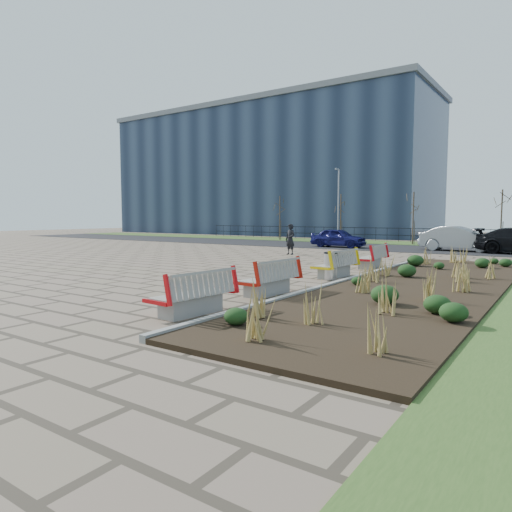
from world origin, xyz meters
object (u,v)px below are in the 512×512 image
Objects in this scene: pedestrian at (290,239)px; car_blue at (338,238)px; litter_bin at (330,266)px; car_silver at (459,239)px; bench_c at (334,264)px; lamp_west at (338,206)px; bench_a at (191,292)px; bench_b at (267,277)px; bench_d at (370,256)px.

car_blue is at bearing 103.97° from pedestrian.
litter_bin is 16.37m from car_silver.
pedestrian is 11.11m from car_silver.
pedestrian is at bearing 127.97° from litter_bin.
lamp_west reaches higher than bench_c.
bench_a is at bearing -162.45° from car_blue.
bench_c is 0.58m from litter_bin.
lamp_west is (-10.26, 4.43, 2.25)m from car_silver.
bench_c is 22.25m from lamp_west.
car_blue is at bearing 99.66° from car_silver.
bench_a is 6.99m from litter_bin.
bench_a reaches higher than litter_bin.
car_blue is 0.65× the size of lamp_west.
bench_b is 8.01m from bench_d.
bench_d is at bearing 91.51° from litter_bin.
litter_bin is (0.11, 3.86, -0.04)m from bench_b.
bench_a is 0.35× the size of lamp_west.
pedestrian reaches higher than bench_a.
lamp_west reaches higher than bench_d.
lamp_west is at bearing 113.06° from bench_b.
pedestrian is at bearing 116.73° from bench_a.
bench_c is 16.09m from car_blue.
pedestrian is 0.38× the size of car_silver.
litter_bin is (0.11, -4.14, -0.04)m from bench_d.
bench_c is at bearing -38.50° from pedestrian.
bench_a is at bearing -91.98° from bench_d.
bench_a is 1.00× the size of bench_c.
car_blue is (-6.49, 19.15, 0.18)m from bench_b.
lamp_west reaches higher than bench_a.
bench_b is 26.34m from lamp_west.
lamp_west is at bearing 68.70° from car_silver.
bench_a is at bearing -86.69° from bench_c.
bench_b is at bearing -91.62° from litter_bin.
lamp_west is (-9.00, 24.62, 2.54)m from bench_b.
pedestrian is (-6.35, 8.14, 0.42)m from litter_bin.
bench_c is at bearing 177.46° from car_silver.
bench_b is 4.43m from bench_c.
litter_bin is (0.11, 6.99, -0.04)m from bench_a.
lamp_west is at bearing 25.98° from car_blue.
car_blue is at bearing 110.55° from bench_a.
pedestrian reaches higher than car_blue.
litter_bin is at bearing 93.41° from bench_a.
bench_a is 7.56m from bench_c.
car_blue is 0.83× the size of car_silver.
car_silver is at bearing -81.06° from car_blue.
lamp_west is (-9.00, 27.75, 2.54)m from bench_a.
litter_bin is at bearing 178.00° from car_silver.
bench_a is 2.26× the size of litter_bin.
car_silver is at bearing 91.21° from bench_a.
pedestrian reaches higher than bench_c.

